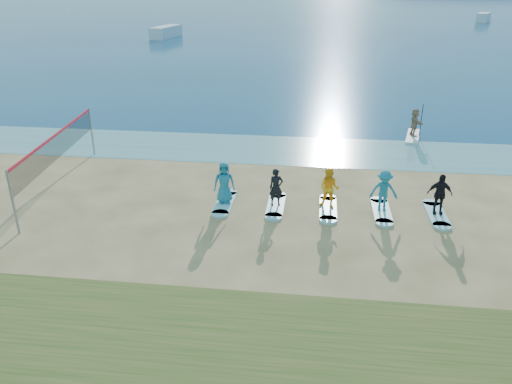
# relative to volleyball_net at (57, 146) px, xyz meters

# --- Properties ---
(ground) EXTENTS (600.00, 600.00, 0.00)m
(ground) POSITION_rel_volleyball_net_xyz_m (9.78, -4.07, -1.90)
(ground) COLOR tan
(ground) RESTS_ON ground
(shallow_water) EXTENTS (600.00, 600.00, 0.00)m
(shallow_water) POSITION_rel_volleyball_net_xyz_m (9.78, 6.43, -1.90)
(shallow_water) COLOR teal
(shallow_water) RESTS_ON ground
(ocean) EXTENTS (600.00, 600.00, 0.00)m
(ocean) POSITION_rel_volleyball_net_xyz_m (9.78, 155.93, -1.90)
(ocean) COLOR navy
(ocean) RESTS_ON ground
(volleyball_net) EXTENTS (1.11, 9.03, 2.50)m
(volleyball_net) POSITION_rel_volleyball_net_xyz_m (0.00, 0.00, 0.00)
(volleyball_net) COLOR gray
(volleyball_net) RESTS_ON ground
(paddleboard) EXTENTS (1.31, 3.08, 0.12)m
(paddleboard) POSITION_rel_volleyball_net_xyz_m (16.92, 9.74, -1.84)
(paddleboard) COLOR silver
(paddleboard) RESTS_ON ground
(paddleboarder) EXTENTS (0.75, 1.55, 1.60)m
(paddleboarder) POSITION_rel_volleyball_net_xyz_m (16.92, 9.74, -0.98)
(paddleboarder) COLOR tan
(paddleboarder) RESTS_ON paddleboard
(boat_offshore_a) EXTENTS (3.22, 7.91, 1.71)m
(boat_offshore_a) POSITION_rel_volleyball_net_xyz_m (-12.82, 59.25, -1.90)
(boat_offshore_a) COLOR silver
(boat_offshore_a) RESTS_ON ground
(boat_offshore_b) EXTENTS (4.27, 6.07, 1.81)m
(boat_offshore_b) POSITION_rel_volleyball_net_xyz_m (45.08, 96.79, -1.90)
(boat_offshore_b) COLOR silver
(boat_offshore_b) RESTS_ON ground
(surfboard_0) EXTENTS (0.70, 2.20, 0.09)m
(surfboard_0) POSITION_rel_volleyball_net_xyz_m (7.58, -0.96, -1.86)
(surfboard_0) COLOR #8CD4DA
(surfboard_0) RESTS_ON ground
(student_0) EXTENTS (0.94, 0.70, 1.75)m
(student_0) POSITION_rel_volleyball_net_xyz_m (7.58, -0.96, -0.94)
(student_0) COLOR teal
(student_0) RESTS_ON surfboard_0
(surfboard_1) EXTENTS (0.70, 2.20, 0.09)m
(surfboard_1) POSITION_rel_volleyball_net_xyz_m (9.72, -0.96, -1.86)
(surfboard_1) COLOR #8CD4DA
(surfboard_1) RESTS_ON ground
(student_1) EXTENTS (0.66, 0.53, 1.56)m
(student_1) POSITION_rel_volleyball_net_xyz_m (9.72, -0.96, -1.04)
(student_1) COLOR black
(student_1) RESTS_ON surfboard_1
(surfboard_2) EXTENTS (0.70, 2.20, 0.09)m
(surfboard_2) POSITION_rel_volleyball_net_xyz_m (11.86, -0.96, -1.86)
(surfboard_2) COLOR #8CD4DA
(surfboard_2) RESTS_ON ground
(student_2) EXTENTS (0.96, 0.84, 1.68)m
(student_2) POSITION_rel_volleyball_net_xyz_m (11.86, -0.96, -0.98)
(student_2) COLOR #FFAF1A
(student_2) RESTS_ON surfboard_2
(surfboard_3) EXTENTS (0.70, 2.20, 0.09)m
(surfboard_3) POSITION_rel_volleyball_net_xyz_m (14.00, -0.96, -1.86)
(surfboard_3) COLOR #8CD4DA
(surfboard_3) RESTS_ON ground
(student_3) EXTENTS (1.11, 0.66, 1.70)m
(student_3) POSITION_rel_volleyball_net_xyz_m (14.00, -0.96, -0.97)
(student_3) COLOR teal
(student_3) RESTS_ON surfboard_3
(surfboard_4) EXTENTS (0.70, 2.20, 0.09)m
(surfboard_4) POSITION_rel_volleyball_net_xyz_m (16.14, -0.96, -1.86)
(surfboard_4) COLOR #8CD4DA
(surfboard_4) RESTS_ON ground
(student_4) EXTENTS (0.97, 0.40, 1.66)m
(student_4) POSITION_rel_volleyball_net_xyz_m (16.14, -0.96, -0.99)
(student_4) COLOR black
(student_4) RESTS_ON surfboard_4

